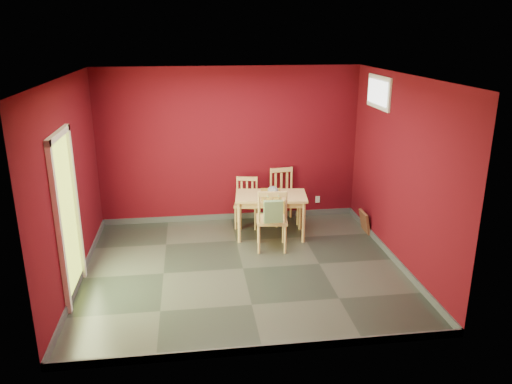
{
  "coord_description": "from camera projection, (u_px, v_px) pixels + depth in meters",
  "views": [
    {
      "loc": [
        -0.68,
        -6.43,
        3.27
      ],
      "look_at": [
        0.25,
        0.45,
        1.0
      ],
      "focal_mm": 35.0,
      "sensor_mm": 36.0,
      "label": 1
    }
  ],
  "objects": [
    {
      "name": "tote_bag",
      "position": [
        273.0,
        211.0,
        7.35
      ],
      "size": [
        0.28,
        0.17,
        0.4
      ],
      "color": "#6E8E5B",
      "rests_on": "chair_near"
    },
    {
      "name": "chair_far_right",
      "position": [
        284.0,
        195.0,
        8.78
      ],
      "size": [
        0.5,
        0.5,
        0.95
      ],
      "color": "#DCAE66",
      "rests_on": "ground"
    },
    {
      "name": "doorway",
      "position": [
        66.0,
        212.0,
        6.15
      ],
      "size": [
        0.06,
        1.01,
        2.13
      ],
      "color": "#B7D838",
      "rests_on": "ground"
    },
    {
      "name": "window",
      "position": [
        379.0,
        92.0,
        7.65
      ],
      "size": [
        0.05,
        0.9,
        0.5
      ],
      "color": "white",
      "rests_on": "room_shell"
    },
    {
      "name": "ground",
      "position": [
        243.0,
        268.0,
        7.16
      ],
      "size": [
        4.5,
        4.5,
        0.0
      ],
      "primitive_type": "plane",
      "color": "#2D342D",
      "rests_on": "ground"
    },
    {
      "name": "cat",
      "position": [
        273.0,
        189.0,
        8.08
      ],
      "size": [
        0.19,
        0.36,
        0.18
      ],
      "primitive_type": null,
      "rotation": [
        0.0,
        0.0,
        0.01
      ],
      "color": "slate",
      "rests_on": "table_runner"
    },
    {
      "name": "chair_far_left",
      "position": [
        246.0,
        202.0,
        8.62
      ],
      "size": [
        0.47,
        0.47,
        0.85
      ],
      "color": "#DCAE66",
      "rests_on": "ground"
    },
    {
      "name": "room_shell",
      "position": [
        243.0,
        265.0,
        7.14
      ],
      "size": [
        4.5,
        4.5,
        4.5
      ],
      "color": "#4E0810",
      "rests_on": "ground"
    },
    {
      "name": "table_runner",
      "position": [
        272.0,
        200.0,
        8.0
      ],
      "size": [
        0.4,
        0.71,
        0.34
      ],
      "color": "#AA862B",
      "rests_on": "dining_table"
    },
    {
      "name": "chair_near",
      "position": [
        272.0,
        219.0,
        7.63
      ],
      "size": [
        0.52,
        0.52,
        1.0
      ],
      "color": "#DCAE66",
      "rests_on": "ground"
    },
    {
      "name": "outlet_plate",
      "position": [
        318.0,
        199.0,
        9.14
      ],
      "size": [
        0.08,
        0.02,
        0.12
      ],
      "primitive_type": "cube",
      "color": "silver",
      "rests_on": "room_shell"
    },
    {
      "name": "dining_table",
      "position": [
        271.0,
        200.0,
        8.12
      ],
      "size": [
        1.22,
        0.8,
        0.71
      ],
      "color": "#DCAE66",
      "rests_on": "ground"
    },
    {
      "name": "picture_frame",
      "position": [
        365.0,
        222.0,
        8.41
      ],
      "size": [
        0.12,
        0.36,
        0.36
      ],
      "color": "brown",
      "rests_on": "ground"
    }
  ]
}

